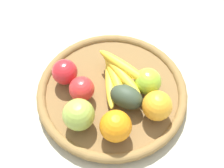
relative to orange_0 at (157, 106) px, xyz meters
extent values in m
plane|color=#BCB79A|center=(0.10, 0.08, -0.08)|extent=(2.40, 2.40, 0.00)
cylinder|color=brown|center=(0.10, 0.08, -0.06)|extent=(0.38, 0.38, 0.03)
torus|color=olive|center=(0.10, 0.08, -0.05)|extent=(0.40, 0.40, 0.02)
sphere|color=orange|center=(0.00, 0.00, 0.00)|extent=(0.10, 0.10, 0.07)
ellipsoid|color=yellow|center=(0.12, 0.08, -0.02)|extent=(0.17, 0.07, 0.03)
ellipsoid|color=yellow|center=(0.12, 0.07, -0.01)|extent=(0.17, 0.03, 0.03)
ellipsoid|color=yellow|center=(0.12, 0.05, 0.00)|extent=(0.17, 0.07, 0.03)
ellipsoid|color=yellow|center=(0.13, 0.04, 0.01)|extent=(0.16, 0.11, 0.03)
sphere|color=#92AA42|center=(0.03, 0.19, 0.00)|extent=(0.10, 0.10, 0.08)
sphere|color=orange|center=(-0.02, 0.11, 0.00)|extent=(0.10, 0.10, 0.08)
ellipsoid|color=#313F2C|center=(0.05, 0.06, -0.01)|extent=(0.10, 0.10, 0.06)
sphere|color=red|center=(0.17, 0.19, 0.00)|extent=(0.09, 0.09, 0.07)
sphere|color=#8FB92C|center=(0.07, 0.00, 0.00)|extent=(0.10, 0.10, 0.07)
sphere|color=red|center=(0.10, 0.16, 0.00)|extent=(0.07, 0.07, 0.06)
camera|label=1|loc=(-0.32, 0.21, 0.62)|focal=48.45mm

